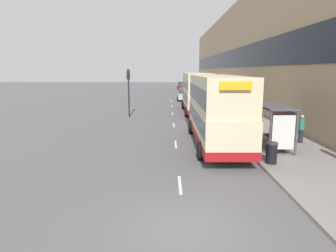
{
  "coord_description": "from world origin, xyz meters",
  "views": [
    {
      "loc": [
        -0.49,
        -8.05,
        4.63
      ],
      "look_at": [
        -0.35,
        21.95,
        -0.99
      ],
      "focal_mm": 32.0,
      "sensor_mm": 36.0,
      "label": 1
    }
  ],
  "objects_px": {
    "car_0": "(183,88)",
    "pedestrian_4": "(273,128)",
    "car_1": "(182,95)",
    "pedestrian_3": "(280,120)",
    "double_decker_bus_near": "(215,109)",
    "bus_shelter": "(275,118)",
    "pedestrian_1": "(300,128)",
    "double_decker_bus_ahead": "(195,92)",
    "car_2": "(180,86)",
    "traffic_light_far_kerb": "(127,85)",
    "pedestrian_2": "(242,125)",
    "litter_bin": "(270,153)"
  },
  "relations": [
    {
      "from": "car_0",
      "to": "pedestrian_4",
      "type": "height_order",
      "value": "pedestrian_4"
    },
    {
      "from": "car_1",
      "to": "pedestrian_3",
      "type": "distance_m",
      "value": 24.98
    },
    {
      "from": "double_decker_bus_near",
      "to": "pedestrian_4",
      "type": "relative_size",
      "value": 6.52
    },
    {
      "from": "bus_shelter",
      "to": "pedestrian_4",
      "type": "distance_m",
      "value": 2.04
    },
    {
      "from": "bus_shelter",
      "to": "pedestrian_1",
      "type": "relative_size",
      "value": 2.38
    },
    {
      "from": "double_decker_bus_ahead",
      "to": "pedestrian_1",
      "type": "distance_m",
      "value": 15.41
    },
    {
      "from": "car_0",
      "to": "car_2",
      "type": "height_order",
      "value": "car_2"
    },
    {
      "from": "pedestrian_3",
      "to": "traffic_light_far_kerb",
      "type": "xyz_separation_m",
      "value": [
        -12.22,
        8.16,
        2.13
      ]
    },
    {
      "from": "pedestrian_3",
      "to": "double_decker_bus_ahead",
      "type": "bearing_deg",
      "value": 115.14
    },
    {
      "from": "car_1",
      "to": "car_0",
      "type": "bearing_deg",
      "value": 86.78
    },
    {
      "from": "car_1",
      "to": "traffic_light_far_kerb",
      "type": "distance_m",
      "value": 17.47
    },
    {
      "from": "car_1",
      "to": "pedestrian_1",
      "type": "xyz_separation_m",
      "value": [
        5.89,
        -27.63,
        0.14
      ]
    },
    {
      "from": "car_0",
      "to": "traffic_light_far_kerb",
      "type": "bearing_deg",
      "value": -102.22
    },
    {
      "from": "car_2",
      "to": "pedestrian_2",
      "type": "xyz_separation_m",
      "value": [
        1.76,
        -53.43,
        0.06
      ]
    },
    {
      "from": "pedestrian_2",
      "to": "traffic_light_far_kerb",
      "type": "relative_size",
      "value": 0.34
    },
    {
      "from": "car_2",
      "to": "pedestrian_4",
      "type": "xyz_separation_m",
      "value": [
        3.49,
        -54.7,
        0.04
      ]
    },
    {
      "from": "double_decker_bus_ahead",
      "to": "double_decker_bus_near",
      "type": "bearing_deg",
      "value": -90.53
    },
    {
      "from": "double_decker_bus_ahead",
      "to": "litter_bin",
      "type": "relative_size",
      "value": 9.93
    },
    {
      "from": "double_decker_bus_ahead",
      "to": "traffic_light_far_kerb",
      "type": "xyz_separation_m",
      "value": [
        -7.01,
        -2.93,
        0.9
      ]
    },
    {
      "from": "pedestrian_3",
      "to": "litter_bin",
      "type": "distance_m",
      "value": 8.27
    },
    {
      "from": "bus_shelter",
      "to": "double_decker_bus_near",
      "type": "bearing_deg",
      "value": 161.02
    },
    {
      "from": "double_decker_bus_near",
      "to": "car_1",
      "type": "bearing_deg",
      "value": 91.1
    },
    {
      "from": "double_decker_bus_ahead",
      "to": "car_1",
      "type": "xyz_separation_m",
      "value": [
        -0.67,
        13.19,
        -1.39
      ]
    },
    {
      "from": "bus_shelter",
      "to": "double_decker_bus_ahead",
      "type": "xyz_separation_m",
      "value": [
        -3.16,
        15.67,
        0.41
      ]
    },
    {
      "from": "double_decker_bus_ahead",
      "to": "litter_bin",
      "type": "xyz_separation_m",
      "value": [
        1.94,
        -18.68,
        -1.61
      ]
    },
    {
      "from": "car_0",
      "to": "pedestrian_1",
      "type": "height_order",
      "value": "pedestrian_1"
    },
    {
      "from": "bus_shelter",
      "to": "double_decker_bus_near",
      "type": "height_order",
      "value": "double_decker_bus_near"
    },
    {
      "from": "car_0",
      "to": "double_decker_bus_ahead",
      "type": "bearing_deg",
      "value": -90.61
    },
    {
      "from": "car_0",
      "to": "pedestrian_3",
      "type": "distance_m",
      "value": 42.34
    },
    {
      "from": "car_1",
      "to": "bus_shelter",
      "type": "bearing_deg",
      "value": -82.44
    },
    {
      "from": "double_decker_bus_near",
      "to": "car_2",
      "type": "xyz_separation_m",
      "value": [
        0.39,
        55.28,
        -1.38
      ]
    },
    {
      "from": "pedestrian_1",
      "to": "traffic_light_far_kerb",
      "type": "distance_m",
      "value": 16.93
    },
    {
      "from": "bus_shelter",
      "to": "double_decker_bus_ahead",
      "type": "distance_m",
      "value": 15.99
    },
    {
      "from": "double_decker_bus_near",
      "to": "pedestrian_1",
      "type": "xyz_separation_m",
      "value": [
        5.35,
        0.09,
        -1.24
      ]
    },
    {
      "from": "pedestrian_3",
      "to": "pedestrian_4",
      "type": "bearing_deg",
      "value": -116.93
    },
    {
      "from": "bus_shelter",
      "to": "double_decker_bus_near",
      "type": "relative_size",
      "value": 0.41
    },
    {
      "from": "double_decker_bus_near",
      "to": "pedestrian_4",
      "type": "distance_m",
      "value": 4.15
    },
    {
      "from": "double_decker_bus_near",
      "to": "car_2",
      "type": "height_order",
      "value": "double_decker_bus_near"
    },
    {
      "from": "double_decker_bus_near",
      "to": "pedestrian_2",
      "type": "xyz_separation_m",
      "value": [
        2.15,
        1.84,
        -1.32
      ]
    },
    {
      "from": "traffic_light_far_kerb",
      "to": "litter_bin",
      "type": "bearing_deg",
      "value": -60.4
    },
    {
      "from": "pedestrian_3",
      "to": "car_2",
      "type": "bearing_deg",
      "value": 95.45
    },
    {
      "from": "double_decker_bus_near",
      "to": "car_0",
      "type": "bearing_deg",
      "value": 89.41
    },
    {
      "from": "double_decker_bus_ahead",
      "to": "pedestrian_3",
      "type": "bearing_deg",
      "value": -64.86
    },
    {
      "from": "car_0",
      "to": "car_2",
      "type": "xyz_separation_m",
      "value": [
        -0.07,
        9.78,
        0.07
      ]
    },
    {
      "from": "double_decker_bus_ahead",
      "to": "car_0",
      "type": "relative_size",
      "value": 2.3
    },
    {
      "from": "bus_shelter",
      "to": "traffic_light_far_kerb",
      "type": "bearing_deg",
      "value": 128.61
    },
    {
      "from": "car_2",
      "to": "double_decker_bus_ahead",
      "type": "bearing_deg",
      "value": -90.36
    },
    {
      "from": "double_decker_bus_ahead",
      "to": "car_1",
      "type": "relative_size",
      "value": 2.65
    },
    {
      "from": "car_0",
      "to": "pedestrian_2",
      "type": "bearing_deg",
      "value": -87.79
    },
    {
      "from": "pedestrian_4",
      "to": "pedestrian_1",
      "type": "bearing_deg",
      "value": -18.45
    }
  ]
}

